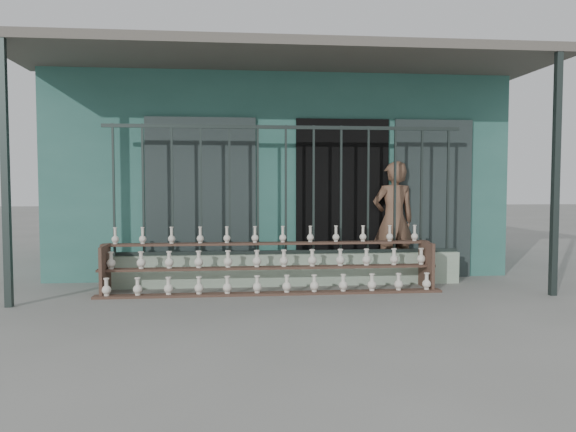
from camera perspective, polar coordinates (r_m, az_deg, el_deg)
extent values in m
plane|color=slate|center=(6.72, 0.88, -9.05)|extent=(60.00, 60.00, 0.00)
cube|color=#30665B|center=(10.85, -1.77, 4.18)|extent=(7.00, 5.00, 3.20)
cube|color=black|center=(8.51, 5.48, 1.70)|extent=(1.40, 0.12, 2.40)
cube|color=#212C2B|center=(8.31, -8.81, 1.64)|extent=(1.60, 0.08, 2.40)
cube|color=#212C2B|center=(8.85, 14.46, 1.67)|extent=(1.20, 0.08, 2.40)
cube|color=#59544C|center=(7.94, -0.15, 15.77)|extent=(7.40, 2.00, 0.12)
cube|color=#283330|center=(7.24, -26.78, 3.84)|extent=(0.08, 0.08, 3.10)
cube|color=#283330|center=(7.92, 25.55, 3.80)|extent=(0.08, 0.08, 3.10)
cube|color=#9FB79D|center=(7.95, -0.22, -5.46)|extent=(5.00, 0.20, 0.45)
cube|color=#283330|center=(7.98, -17.29, 2.54)|extent=(0.03, 0.03, 1.80)
cube|color=#283330|center=(7.91, -14.50, 2.57)|extent=(0.03, 0.03, 1.80)
cube|color=#283330|center=(7.86, -11.68, 2.61)|extent=(0.03, 0.03, 1.80)
cube|color=#283330|center=(7.83, -8.82, 2.63)|extent=(0.03, 0.03, 1.80)
cube|color=#283330|center=(7.82, -5.95, 2.66)|extent=(0.03, 0.03, 1.80)
cube|color=#283330|center=(7.83, -3.08, 2.67)|extent=(0.03, 0.03, 1.80)
cube|color=#283330|center=(7.86, -0.22, 2.68)|extent=(0.03, 0.03, 1.80)
cube|color=#283330|center=(7.90, 2.61, 2.68)|extent=(0.03, 0.03, 1.80)
cube|color=#283330|center=(7.97, 5.40, 2.67)|extent=(0.03, 0.03, 1.80)
cube|color=#283330|center=(8.06, 8.13, 2.66)|extent=(0.03, 0.03, 1.80)
cube|color=#283330|center=(8.16, 10.81, 2.64)|extent=(0.03, 0.03, 1.80)
cube|color=#283330|center=(8.28, 13.41, 2.62)|extent=(0.03, 0.03, 1.80)
cube|color=#283330|center=(8.42, 15.93, 2.59)|extent=(0.03, 0.03, 1.80)
cube|color=#283330|center=(7.89, -0.22, 9.00)|extent=(5.00, 0.04, 0.05)
cube|color=#283330|center=(7.91, -0.22, -3.67)|extent=(5.00, 0.04, 0.05)
cube|color=brown|center=(7.33, -1.66, -7.89)|extent=(4.50, 0.18, 0.03)
cube|color=brown|center=(7.52, -1.81, -5.27)|extent=(4.50, 0.18, 0.03)
cube|color=brown|center=(7.73, -1.94, -2.80)|extent=(4.50, 0.18, 0.03)
cube|color=brown|center=(7.68, -18.10, -5.22)|extent=(0.04, 0.55, 0.64)
cube|color=brown|center=(7.96, 13.88, -4.85)|extent=(0.04, 0.55, 0.64)
imported|color=brown|center=(8.57, 10.68, -0.44)|extent=(0.68, 0.47, 1.77)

